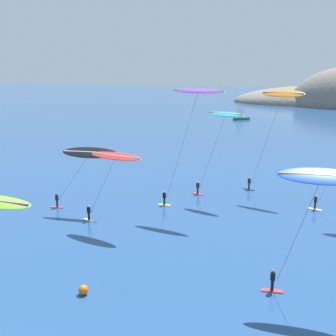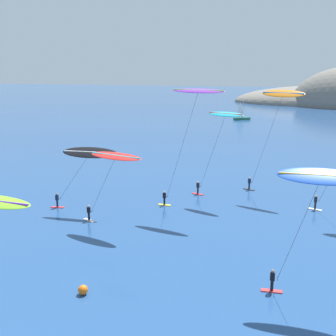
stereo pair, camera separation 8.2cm
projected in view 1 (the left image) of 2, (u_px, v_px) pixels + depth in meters
sailboat_far at (242, 118)px, 122.83m from camera, size 5.62×3.80×5.70m
kitesurfer_black at (88, 156)px, 45.35m from camera, size 8.15×1.37×7.13m
kitesurfer_cyan at (222, 123)px, 48.60m from camera, size 6.32×3.09×10.54m
kitesurfer_red at (114, 161)px, 40.38m from camera, size 7.29×3.14×7.57m
kitesurfer_purple at (195, 101)px, 44.02m from camera, size 7.63×2.48×13.40m
kitesurfer_orange at (280, 102)px, 49.91m from camera, size 6.88×3.26×12.92m
kitesurfer_blue at (318, 184)px, 27.52m from camera, size 6.31×1.71×9.21m
marker_buoy at (83, 290)px, 29.63m from camera, size 0.70×0.70×0.70m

